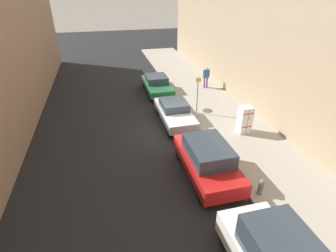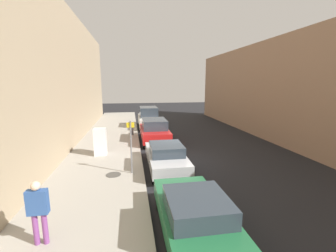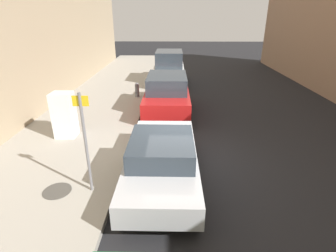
{
  "view_description": "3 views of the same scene",
  "coord_description": "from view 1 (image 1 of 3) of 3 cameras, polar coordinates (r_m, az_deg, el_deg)",
  "views": [
    {
      "loc": [
        3.5,
        13.6,
        8.08
      ],
      "look_at": [
        0.21,
        0.71,
        0.77
      ],
      "focal_mm": 28.0,
      "sensor_mm": 36.0,
      "label": 1
    },
    {
      "loc": [
        -2.41,
        -12.14,
        4.4
      ],
      "look_at": [
        0.22,
        3.7,
        1.36
      ],
      "focal_mm": 24.0,
      "sensor_mm": 36.0,
      "label": 2
    },
    {
      "loc": [
        -0.41,
        -7.23,
        4.26
      ],
      "look_at": [
        -0.56,
        0.09,
        1.14
      ],
      "focal_mm": 28.0,
      "sensor_mm": 36.0,
      "label": 3
    }
  ],
  "objects": [
    {
      "name": "street_sign_post",
      "position": [
        17.72,
        6.45,
        7.1
      ],
      "size": [
        0.36,
        0.07,
        2.56
      ],
      "color": "slate",
      "rests_on": "sidewalk_slab"
    },
    {
      "name": "pedestrian_walking_far",
      "position": [
        22.65,
        8.3,
        10.82
      ],
      "size": [
        0.52,
        0.24,
        1.78
      ],
      "rotation": [
        0.0,
        0.0,
        4.62
      ],
      "color": "#7A3D7F",
      "rests_on": "sidewalk_slab"
    },
    {
      "name": "sidewalk_slab",
      "position": [
        17.5,
        13.13,
        0.76
      ],
      "size": [
        4.39,
        44.0,
        0.16
      ],
      "primitive_type": "cube",
      "color": "#9E998E",
      "rests_on": "ground"
    },
    {
      "name": "ground_plane",
      "position": [
        16.2,
        0.11,
        -1.14
      ],
      "size": [
        80.0,
        80.0,
        0.0
      ],
      "primitive_type": "plane",
      "color": "black"
    },
    {
      "name": "fire_hydrant",
      "position": [
        11.93,
        19.57,
        -12.37
      ],
      "size": [
        0.22,
        0.22,
        0.77
      ],
      "color": "slate",
      "rests_on": "sidewalk_slab"
    },
    {
      "name": "manhole_cover",
      "position": [
        18.65,
        8.62,
        3.33
      ],
      "size": [
        0.7,
        0.7,
        0.02
      ],
      "primitive_type": "cylinder",
      "color": "#47443F",
      "rests_on": "sidewalk_slab"
    },
    {
      "name": "parked_suv_red",
      "position": [
        12.31,
        8.57,
        -7.21
      ],
      "size": [
        1.99,
        4.5,
        1.76
      ],
      "color": "red",
      "rests_on": "ground"
    },
    {
      "name": "parked_sedan_green",
      "position": [
        21.86,
        -2.42,
        9.06
      ],
      "size": [
        1.89,
        4.44,
        1.38
      ],
      "color": "#1E6038",
      "rests_on": "ground"
    },
    {
      "name": "parked_sedan_silver",
      "position": [
        17.0,
        1.43,
        3.12
      ],
      "size": [
        1.83,
        4.45,
        1.39
      ],
      "color": "silver",
      "rests_on": "ground"
    },
    {
      "name": "building_facade_near",
      "position": [
        17.62,
        24.35,
        15.36
      ],
      "size": [
        1.87,
        39.6,
        9.43
      ],
      "primitive_type": "cube",
      "color": "tan",
      "rests_on": "ground"
    },
    {
      "name": "discarded_refrigerator",
      "position": [
        16.11,
        16.36,
        1.35
      ],
      "size": [
        0.71,
        0.65,
        1.63
      ],
      "color": "white",
      "rests_on": "sidewalk_slab"
    }
  ]
}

